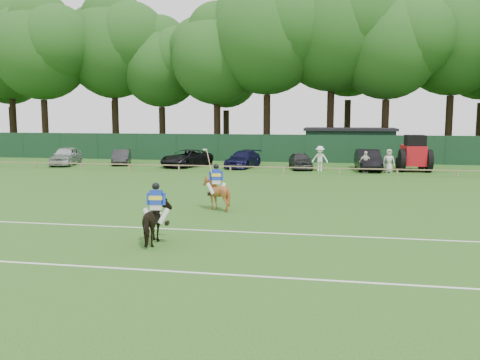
% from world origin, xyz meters
% --- Properties ---
extents(ground, '(160.00, 160.00, 0.00)m').
position_xyz_m(ground, '(0.00, 0.00, 0.00)').
color(ground, '#1E4C14').
rests_on(ground, ground).
extents(horse_dark, '(1.03, 1.83, 1.46)m').
position_xyz_m(horse_dark, '(-1.18, -3.18, 0.73)').
color(horse_dark, black).
rests_on(horse_dark, ground).
extents(horse_chestnut, '(1.50, 1.61, 1.50)m').
position_xyz_m(horse_chestnut, '(-0.60, 3.09, 0.75)').
color(horse_chestnut, brown).
rests_on(horse_chestnut, ground).
extents(sedan_silver, '(2.77, 4.87, 1.56)m').
position_xyz_m(sedan_silver, '(-17.89, 20.83, 0.78)').
color(sedan_silver, '#B9BDBF').
rests_on(sedan_silver, ground).
extents(sedan_grey, '(2.52, 4.14, 1.29)m').
position_xyz_m(sedan_grey, '(-13.46, 22.20, 0.64)').
color(sedan_grey, '#29292B').
rests_on(sedan_grey, ground).
extents(suv_black, '(3.99, 5.52, 1.40)m').
position_xyz_m(suv_black, '(-7.43, 21.52, 0.70)').
color(suv_black, black).
rests_on(suv_black, ground).
extents(sedan_navy, '(2.72, 4.93, 1.35)m').
position_xyz_m(sedan_navy, '(-2.68, 21.59, 0.68)').
color(sedan_navy, '#111034').
rests_on(sedan_navy, ground).
extents(hatch_grey, '(2.34, 4.13, 1.33)m').
position_xyz_m(hatch_grey, '(1.99, 21.27, 0.66)').
color(hatch_grey, '#2D2D2F').
rests_on(hatch_grey, ground).
extents(estate_black, '(1.97, 4.95, 1.60)m').
position_xyz_m(estate_black, '(7.19, 21.35, 0.80)').
color(estate_black, black).
rests_on(estate_black, ground).
extents(spectator_left, '(1.25, 0.73, 1.91)m').
position_xyz_m(spectator_left, '(3.54, 20.09, 0.95)').
color(spectator_left, white).
rests_on(spectator_left, ground).
extents(spectator_mid, '(1.03, 0.71, 1.62)m').
position_xyz_m(spectator_mid, '(6.86, 19.31, 0.81)').
color(spectator_mid, silver).
rests_on(spectator_mid, ground).
extents(spectator_right, '(0.86, 0.56, 1.75)m').
position_xyz_m(spectator_right, '(8.59, 19.85, 0.87)').
color(spectator_right, beige).
rests_on(spectator_right, ground).
extents(rider_dark, '(0.93, 0.43, 1.41)m').
position_xyz_m(rider_dark, '(-1.17, -3.20, 1.41)').
color(rider_dark, silver).
rests_on(rider_dark, ground).
extents(rider_chestnut, '(0.97, 0.51, 2.05)m').
position_xyz_m(rider_chestnut, '(-0.60, 3.08, 1.45)').
color(rider_chestnut, silver).
rests_on(rider_chestnut, ground).
extents(polo_ball, '(0.09, 0.09, 0.09)m').
position_xyz_m(polo_ball, '(-2.72, 1.65, 0.04)').
color(polo_ball, silver).
rests_on(polo_ball, ground).
extents(pitch_lines, '(60.00, 5.10, 0.01)m').
position_xyz_m(pitch_lines, '(0.00, -3.50, 0.01)').
color(pitch_lines, silver).
rests_on(pitch_lines, ground).
extents(pitch_rail, '(62.10, 0.10, 0.50)m').
position_xyz_m(pitch_rail, '(0.00, 18.00, 0.45)').
color(pitch_rail, '#997F5B').
rests_on(pitch_rail, ground).
extents(perimeter_fence, '(92.08, 0.08, 2.50)m').
position_xyz_m(perimeter_fence, '(0.00, 27.00, 1.25)').
color(perimeter_fence, '#14351E').
rests_on(perimeter_fence, ground).
extents(utility_shed, '(8.40, 4.40, 3.04)m').
position_xyz_m(utility_shed, '(6.00, 30.00, 1.54)').
color(utility_shed, '#14331E').
rests_on(utility_shed, ground).
extents(tree_row, '(96.00, 12.00, 21.00)m').
position_xyz_m(tree_row, '(2.00, 35.00, 0.00)').
color(tree_row, '#26561C').
rests_on(tree_row, ground).
extents(tractor, '(2.38, 3.38, 2.76)m').
position_xyz_m(tractor, '(10.56, 21.32, 1.30)').
color(tractor, red).
rests_on(tractor, ground).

